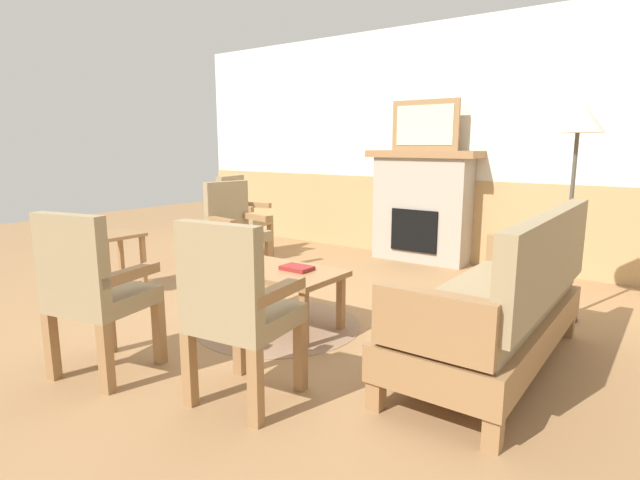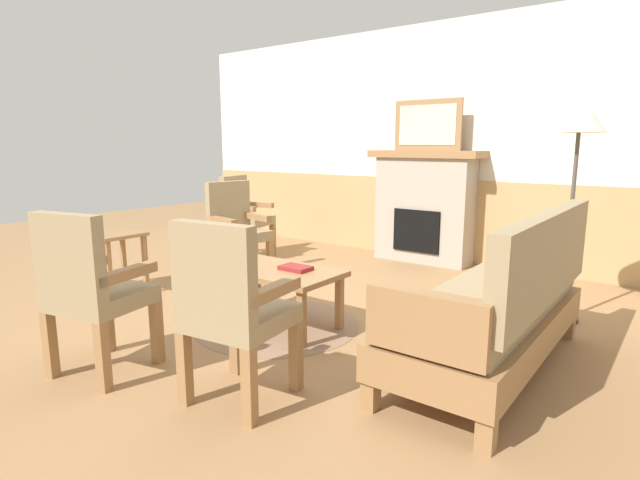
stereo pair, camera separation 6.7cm
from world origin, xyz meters
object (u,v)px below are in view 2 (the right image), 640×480
object	(u,v)px
floor_lamp_by_couch	(579,130)
framed_picture	(427,125)
side_table	(115,245)
armchair_front_left	(91,287)
couch	(497,307)
book_on_table	(296,268)
armchair_near_fireplace	(236,226)
fireplace	(424,206)
armchair_front_center	(231,305)
armchair_by_window_left	(243,213)
coffee_table	(276,276)

from	to	relation	value
floor_lamp_by_couch	framed_picture	bearing A→B (deg)	145.41
framed_picture	side_table	distance (m)	3.52
armchair_front_left	couch	bearing A→B (deg)	38.39
framed_picture	armchair_front_left	xyz separation A→B (m)	(-0.22, -3.90, -1.02)
book_on_table	armchair_near_fireplace	xyz separation A→B (m)	(-1.40, 0.73, 0.08)
fireplace	side_table	size ratio (longest dim) A/B	2.36
fireplace	armchair_near_fireplace	distance (m)	2.20
framed_picture	armchair_near_fireplace	size ratio (longest dim) A/B	0.82
book_on_table	fireplace	bearing A→B (deg)	94.85
framed_picture	book_on_table	bearing A→B (deg)	-85.15
book_on_table	couch	bearing A→B (deg)	6.34
couch	book_on_table	xyz separation A→B (m)	(-1.42, -0.16, 0.06)
armchair_front_left	armchair_front_center	size ratio (longest dim) A/B	1.00
armchair_near_fireplace	armchair_front_center	size ratio (longest dim) A/B	1.00
fireplace	armchair_front_center	xyz separation A→B (m)	(0.67, -3.64, -0.11)
armchair_front_center	armchair_by_window_left	bearing A→B (deg)	134.70
armchair_front_left	floor_lamp_by_couch	world-z (taller)	floor_lamp_by_couch
armchair_near_fireplace	armchair_front_left	world-z (taller)	same
fireplace	armchair_near_fireplace	world-z (taller)	fireplace
floor_lamp_by_couch	coffee_table	bearing A→B (deg)	-140.04
couch	side_table	bearing A→B (deg)	-172.68
side_table	armchair_front_left	bearing A→B (deg)	-35.00
armchair_by_window_left	framed_picture	bearing A→B (deg)	31.52
armchair_front_left	armchair_by_window_left	bearing A→B (deg)	119.93
framed_picture	side_table	size ratio (longest dim) A/B	1.45
armchair_front_center	coffee_table	bearing A→B (deg)	120.70
fireplace	armchair_by_window_left	distance (m)	2.14
armchair_front_center	book_on_table	bearing A→B (deg)	113.25
couch	armchair_near_fireplace	distance (m)	2.88
armchair_front_left	floor_lamp_by_couch	size ratio (longest dim) A/B	0.58
book_on_table	armchair_front_center	bearing A→B (deg)	-66.75
framed_picture	armchair_front_center	world-z (taller)	framed_picture
armchair_front_center	floor_lamp_by_couch	distance (m)	2.81
couch	armchair_front_center	size ratio (longest dim) A/B	1.84
coffee_table	armchair_by_window_left	bearing A→B (deg)	141.36
framed_picture	armchair_front_left	world-z (taller)	framed_picture
framed_picture	armchair_near_fireplace	xyz separation A→B (m)	(-1.18, -1.85, -1.02)
armchair_by_window_left	armchair_front_center	size ratio (longest dim) A/B	1.00
framed_picture	side_table	world-z (taller)	framed_picture
couch	floor_lamp_by_couch	world-z (taller)	floor_lamp_by_couch
armchair_near_fireplace	floor_lamp_by_couch	bearing A→B (deg)	12.07
armchair_near_fireplace	floor_lamp_by_couch	size ratio (longest dim) A/B	0.58
armchair_front_center	side_table	world-z (taller)	armchair_front_center
armchair_front_left	coffee_table	bearing A→B (deg)	76.58
coffee_table	armchair_front_left	world-z (taller)	armchair_front_left
side_table	fireplace	bearing A→B (deg)	59.05
armchair_near_fireplace	couch	bearing A→B (deg)	-11.55
coffee_table	floor_lamp_by_couch	xyz separation A→B (m)	(1.69, 1.42, 1.06)
fireplace	armchair_front_left	bearing A→B (deg)	-93.26
couch	armchair_near_fireplace	world-z (taller)	same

